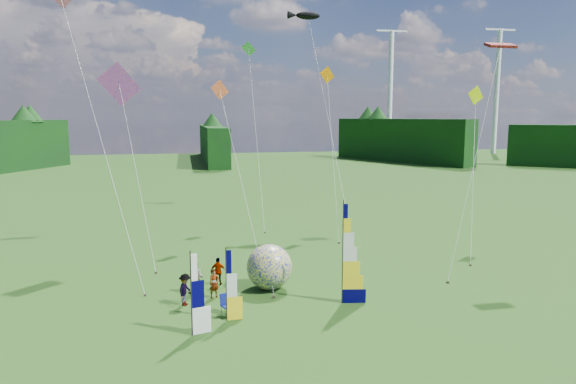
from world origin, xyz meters
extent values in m
plane|color=#36651F|center=(0.00, 0.00, 0.00)|extent=(220.00, 220.00, 0.00)
sphere|color=#00039B|center=(-1.70, 5.59, 1.22)|extent=(2.77, 2.77, 2.44)
imported|color=#66594C|center=(-4.70, 4.81, 0.75)|extent=(0.65, 0.55, 1.50)
imported|color=#66594C|center=(-5.60, 5.57, 0.87)|extent=(0.94, 0.67, 1.74)
imported|color=#66594C|center=(-6.16, 4.02, 0.80)|extent=(0.77, 1.10, 1.59)
imported|color=#66594C|center=(-4.35, 6.78, 0.77)|extent=(0.97, 0.61, 1.55)
camera|label=1|loc=(-6.02, -20.70, 9.23)|focal=32.00mm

